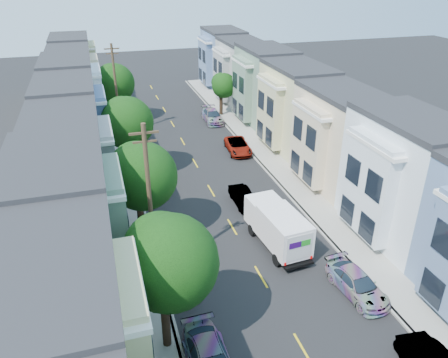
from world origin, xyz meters
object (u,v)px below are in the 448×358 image
tree_e (114,84)px  parked_left_c (180,270)px  tree_d (126,123)px  utility_pole_near (150,205)px  lead_sedan (242,197)px  parked_left_d (151,181)px  tree_b (167,263)px  parked_right_d (212,116)px  utility_pole_far (116,91)px  parked_right_b (357,284)px  tree_far_r (223,86)px  parked_right_c (238,146)px  tree_c (141,177)px  fedex_truck (277,226)px

tree_e → parked_left_c: tree_e is taller
tree_d → utility_pole_near: size_ratio=0.75×
lead_sedan → parked_left_d: parked_left_d is taller
tree_b → parked_left_d: bearing=85.5°
tree_e → parked_right_d: tree_e is taller
tree_d → parked_left_c: bearing=-84.9°
tree_e → utility_pole_far: (0.00, -4.43, 0.31)m
utility_pole_near → parked_right_b: utility_pole_near is taller
lead_sedan → tree_far_r: bearing=77.6°
parked_left_d → parked_right_c: size_ratio=1.10×
tree_b → parked_right_d: bearing=71.3°
tree_d → parked_left_d: 5.44m
tree_d → parked_right_b: bearing=-60.4°
parked_left_d → lead_sedan: bearing=-33.6°
tree_d → utility_pole_far: size_ratio=0.75×
tree_d → parked_left_d: tree_d is taller
utility_pole_near → parked_right_b: (11.20, -5.01, -4.48)m
tree_c → lead_sedan: (8.14, 2.67, -4.30)m
tree_c → parked_right_c: tree_c is taller
utility_pole_far → parked_right_c: 14.79m
tree_e → utility_pole_far: size_ratio=0.72×
fedex_truck → lead_sedan: (-0.40, 6.15, -0.98)m
lead_sedan → tree_d: bearing=136.9°
tree_far_r → parked_left_c: size_ratio=1.19×
tree_e → utility_pole_far: utility_pole_far is taller
utility_pole_far → parked_right_b: size_ratio=2.23×
tree_c → parked_right_d: tree_c is taller
tree_c → parked_left_d: tree_c is taller
parked_right_c → fedex_truck: bearing=-94.1°
parked_left_c → parked_left_d: bearing=94.6°
utility_pole_far → parked_left_c: bearing=-87.0°
utility_pole_far → parked_left_d: (1.40, -14.03, -4.42)m
fedex_truck → tree_b: bearing=-147.3°
tree_d → utility_pole_far: utility_pole_far is taller
tree_far_r → fedex_truck: (-4.66, -28.56, -2.22)m
fedex_truck → lead_sedan: bearing=88.7°
lead_sedan → parked_right_c: parked_right_c is taller
tree_c → fedex_truck: tree_c is taller
parked_left_c → parked_right_b: size_ratio=1.02×
parked_right_c → utility_pole_near: bearing=-117.6°
tree_far_r → parked_left_d: 21.30m
parked_right_d → utility_pole_near: bearing=-110.3°
parked_right_b → parked_right_c: (0.00, 22.47, -0.01)m
tree_d → tree_e: tree_d is taller
utility_pole_near → parked_right_d: 29.95m
tree_d → tree_far_r: 19.81m
tree_far_r → parked_right_d: tree_far_r is taller
tree_far_r → lead_sedan: (-5.06, -22.41, -3.19)m
tree_e → parked_right_c: (11.20, -12.98, -4.18)m
tree_c → parked_left_c: (1.40, -5.19, -4.17)m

